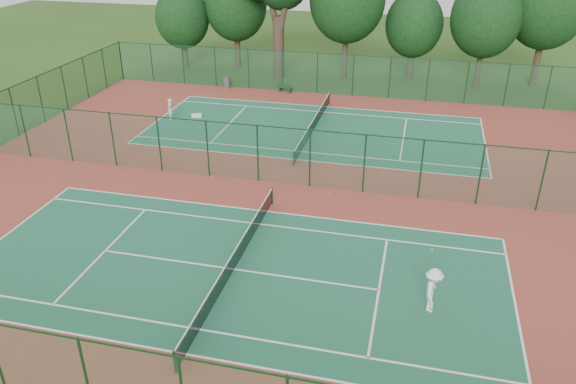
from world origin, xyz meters
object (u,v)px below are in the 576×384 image
Objects in this scene: trash_bin at (227,83)px; kit_bag at (197,116)px; player_far at (170,109)px; bench at (285,88)px; player_near at (433,290)px.

trash_bin is 7.97m from kit_bag.
bench is (6.73, 8.84, -0.40)m from player_far.
trash_bin is (-18.13, 27.40, -0.47)m from player_near.
kit_bag is (-17.80, 19.44, -0.83)m from player_near.
bench is at bearing 124.81° from player_far.
player_near is 26.91m from player_far.
trash_bin is (1.40, 8.88, -0.31)m from player_far.
player_near is 30.20m from bench.
player_far is 1.59× the size of trash_bin.
trash_bin is at bearing -161.65° from bench.
player_far is at bearing 51.02° from player_near.
trash_bin reaches higher than kit_bag.
player_far is at bearing -168.22° from kit_bag.
player_near is 26.37m from kit_bag.
bench is at bearing 41.28° from kit_bag.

